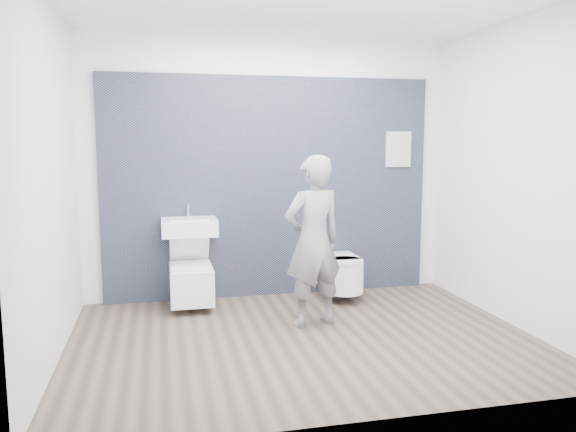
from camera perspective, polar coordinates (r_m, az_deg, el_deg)
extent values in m
plane|color=brown|center=(5.01, 1.57, -12.32)|extent=(4.00, 4.00, 0.00)
plane|color=silver|center=(6.18, -1.87, 4.77)|extent=(4.00, 0.00, 4.00)
plane|color=silver|center=(3.30, 8.21, 2.12)|extent=(4.00, 0.00, 4.00)
plane|color=silver|center=(4.64, -23.05, 3.19)|extent=(0.00, 3.00, 3.00)
plane|color=silver|center=(5.57, 22.02, 3.89)|extent=(0.00, 3.00, 3.00)
plane|color=white|center=(4.83, 1.70, 20.66)|extent=(4.00, 4.00, 0.00)
cube|color=black|center=(6.38, -1.77, -7.91)|extent=(3.60, 0.06, 2.40)
cube|color=white|center=(5.86, -9.99, -1.11)|extent=(0.56, 0.42, 0.17)
cube|color=silver|center=(5.83, -10.00, -0.35)|extent=(0.39, 0.28, 0.03)
cylinder|color=silver|center=(5.99, -10.10, 0.57)|extent=(0.02, 0.02, 0.14)
cylinder|color=silver|center=(5.93, -10.09, 1.09)|extent=(0.02, 0.09, 0.02)
cylinder|color=silver|center=(6.07, -10.06, -2.15)|extent=(0.04, 0.04, 0.11)
cube|color=white|center=(5.88, -9.81, -6.77)|extent=(0.43, 0.62, 0.36)
cylinder|color=silver|center=(5.80, -9.82, -5.29)|extent=(0.30, 0.30, 0.03)
cube|color=white|center=(5.79, -9.83, -5.03)|extent=(0.41, 0.50, 0.02)
cube|color=white|center=(5.92, -9.97, -2.84)|extent=(0.41, 0.28, 0.38)
cube|color=silver|center=(6.19, -9.93, -7.38)|extent=(0.11, 0.06, 0.08)
cube|color=white|center=(6.24, 5.12, -5.70)|extent=(0.40, 0.46, 0.33)
cylinder|color=white|center=(6.03, 5.80, -6.19)|extent=(0.40, 0.40, 0.33)
cube|color=white|center=(6.17, 5.23, -4.15)|extent=(0.37, 0.44, 0.03)
cylinder|color=white|center=(5.97, 5.88, -4.56)|extent=(0.37, 0.37, 0.03)
cube|color=silver|center=(6.46, 4.55, -6.38)|extent=(0.11, 0.06, 0.08)
cube|color=white|center=(6.77, 10.79, -7.12)|extent=(0.30, 0.03, 0.40)
imported|color=gray|center=(5.17, 2.57, -2.59)|extent=(0.65, 0.51, 1.59)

